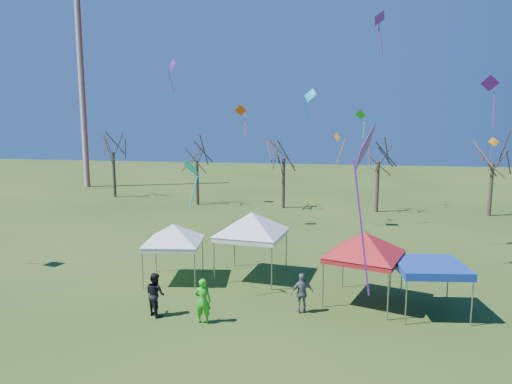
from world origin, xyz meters
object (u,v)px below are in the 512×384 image
(tree_1, at_px, (196,145))
(tree_3, at_px, (379,143))
(tent_red, at_px, (365,237))
(person_grey, at_px, (302,293))
(tree_0, at_px, (112,136))
(person_green, at_px, (203,301))
(tent_white_west, at_px, (173,228))
(tent_white_mid, at_px, (252,217))
(radio_mast, at_px, (82,83))
(tree_4, at_px, (494,145))
(tent_blue, at_px, (430,267))
(person_dark, at_px, (155,294))
(tree_2, at_px, (284,140))

(tree_1, distance_m, tree_3, 16.81)
(tent_red, xyz_separation_m, person_grey, (-2.57, -1.59, -2.12))
(tree_0, height_order, tree_3, tree_0)
(tree_0, bearing_deg, person_grey, -49.87)
(person_green, bearing_deg, tree_1, -77.17)
(tent_white_west, bearing_deg, tent_white_mid, 17.28)
(radio_mast, height_order, tent_white_mid, radio_mast)
(tree_1, relative_size, tent_white_west, 2.01)
(tree_4, height_order, person_green, tree_4)
(tent_white_mid, xyz_separation_m, tent_red, (5.49, -2.37, -0.20))
(tree_1, bearing_deg, tent_blue, -52.57)
(tent_white_mid, relative_size, tent_blue, 1.45)
(radio_mast, bearing_deg, person_grey, -48.31)
(person_dark, bearing_deg, tent_blue, -134.18)
(tree_1, xyz_separation_m, person_green, (8.34, -25.31, -4.88))
(tent_red, distance_m, person_green, 7.44)
(person_grey, bearing_deg, tree_4, -144.81)
(tree_0, xyz_separation_m, tent_blue, (27.38, -25.34, -4.53))
(tree_0, xyz_separation_m, person_dark, (16.27, -27.70, -5.58))
(tent_blue, relative_size, person_grey, 1.81)
(tent_red, bearing_deg, tree_3, 84.35)
(tent_blue, bearing_deg, radio_mast, 137.22)
(tree_4, bearing_deg, tree_3, 179.74)
(tree_3, height_order, tent_blue, tree_3)
(tree_2, bearing_deg, person_dark, -95.11)
(radio_mast, distance_m, person_grey, 45.64)
(tree_2, bearing_deg, radio_mast, 159.43)
(tent_white_mid, height_order, person_grey, tent_white_mid)
(tree_2, height_order, tent_white_west, tree_2)
(tent_red, distance_m, person_grey, 3.69)
(tree_2, height_order, person_grey, tree_2)
(tree_3, distance_m, tent_white_mid, 20.70)
(tent_blue, distance_m, person_dark, 11.41)
(tree_1, height_order, person_grey, tree_1)
(tree_0, height_order, person_green, tree_0)
(radio_mast, relative_size, person_grey, 14.77)
(tree_1, relative_size, tree_2, 0.92)
(radio_mast, xyz_separation_m, tree_0, (7.15, -6.62, -6.01))
(tree_0, bearing_deg, person_green, -56.71)
(tent_white_mid, distance_m, tent_red, 5.98)
(tree_0, xyz_separation_m, person_grey, (22.20, -26.33, -5.64))
(tree_2, bearing_deg, tree_0, 170.76)
(tree_0, relative_size, tree_1, 1.12)
(tree_1, bearing_deg, tree_4, -1.42)
(tree_2, bearing_deg, tent_red, -73.88)
(tent_white_west, relative_size, person_green, 2.06)
(tent_white_mid, height_order, person_dark, tent_white_mid)
(radio_mast, xyz_separation_m, tree_1, (17.23, -9.35, -6.71))
(radio_mast, relative_size, person_dark, 13.83)
(tent_red, height_order, tent_blue, tent_red)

